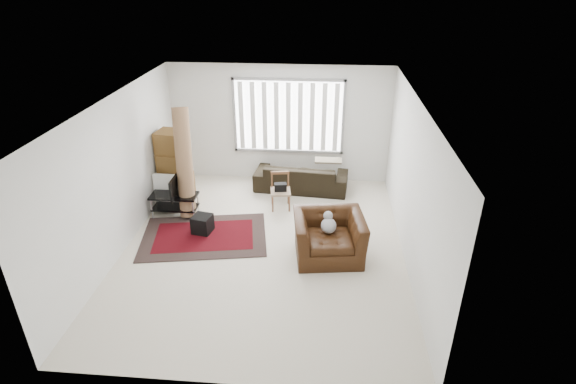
% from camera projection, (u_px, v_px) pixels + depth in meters
% --- Properties ---
extents(room, '(6.00, 6.02, 2.71)m').
position_uv_depth(room, '(267.00, 147.00, 7.83)').
color(room, beige).
rests_on(room, ground).
extents(persian_rug, '(2.54, 1.91, 0.02)m').
position_uv_depth(persian_rug, '(204.00, 236.00, 8.49)').
color(persian_rug, black).
rests_on(persian_rug, ground).
extents(tv_stand, '(0.94, 0.42, 0.47)m').
position_uv_depth(tv_stand, '(175.00, 201.00, 9.07)').
color(tv_stand, black).
rests_on(tv_stand, ground).
extents(tv, '(0.10, 0.76, 0.44)m').
position_uv_depth(tv, '(173.00, 185.00, 8.91)').
color(tv, black).
rests_on(tv, tv_stand).
extents(subwoofer, '(0.40, 0.40, 0.34)m').
position_uv_depth(subwoofer, '(202.00, 224.00, 8.55)').
color(subwoofer, black).
rests_on(subwoofer, persian_rug).
extents(moving_boxes, '(0.70, 0.65, 1.54)m').
position_uv_depth(moving_boxes, '(174.00, 168.00, 9.57)').
color(moving_boxes, brown).
rests_on(moving_boxes, ground).
extents(white_flatpack, '(0.61, 0.20, 0.78)m').
position_uv_depth(white_flatpack, '(169.00, 192.00, 9.30)').
color(white_flatpack, silver).
rests_on(white_flatpack, ground).
extents(rolled_rug, '(0.49, 0.88, 2.19)m').
position_uv_depth(rolled_rug, '(184.00, 163.00, 8.88)').
color(rolled_rug, brown).
rests_on(rolled_rug, ground).
extents(sofa, '(2.15, 1.08, 0.80)m').
position_uv_depth(sofa, '(301.00, 173.00, 10.13)').
color(sofa, black).
rests_on(sofa, ground).
extents(side_chair, '(0.46, 0.46, 0.76)m').
position_uv_depth(side_chair, '(280.00, 189.00, 9.34)').
color(side_chair, '#836C55').
rests_on(side_chair, ground).
extents(armchair, '(1.32, 1.19, 0.89)m').
position_uv_depth(armchair, '(329.00, 234.00, 7.76)').
color(armchair, '#31190A').
rests_on(armchair, ground).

